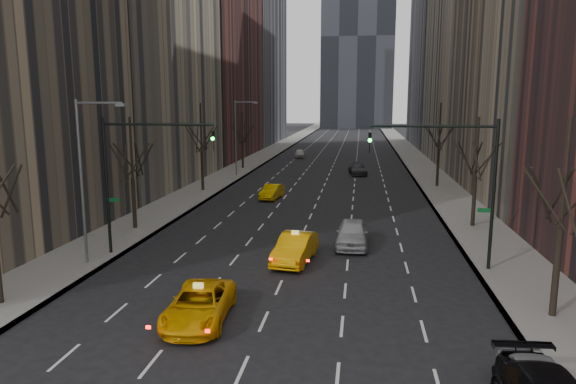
% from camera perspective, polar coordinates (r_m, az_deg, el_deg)
% --- Properties ---
extents(ground, '(400.00, 400.00, 0.00)m').
position_cam_1_polar(ground, '(18.55, -5.16, -19.15)').
color(ground, black).
rests_on(ground, ground).
extents(sidewalk_left, '(4.50, 320.00, 0.15)m').
position_cam_1_polar(sidewalk_left, '(87.69, -2.54, 4.17)').
color(sidewalk_left, slate).
rests_on(sidewalk_left, ground).
extents(sidewalk_right, '(4.50, 320.00, 0.15)m').
position_cam_1_polar(sidewalk_right, '(86.62, 13.64, 3.82)').
color(sidewalk_right, slate).
rests_on(sidewalk_right, ground).
extents(bld_left_far, '(14.00, 28.00, 44.00)m').
position_cam_1_polar(bld_left_far, '(86.55, -9.54, 18.52)').
color(bld_left_far, brown).
rests_on(bld_left_far, ground).
extents(bld_left_deep, '(14.00, 30.00, 60.00)m').
position_cam_1_polar(bld_left_deep, '(116.48, -4.93, 20.37)').
color(bld_left_deep, slate).
rests_on(bld_left_deep, ground).
extents(bld_right_deep, '(14.00, 30.00, 58.00)m').
position_cam_1_polar(bld_right_deep, '(113.91, 17.95, 19.67)').
color(bld_right_deep, slate).
rests_on(bld_right_deep, ground).
extents(tree_lw_b, '(3.36, 3.50, 7.82)m').
position_cam_1_polar(tree_lw_b, '(37.64, -16.88, 1.49)').
color(tree_lw_b, black).
rests_on(tree_lw_b, ground).
extents(tree_lw_c, '(3.36, 3.50, 8.74)m').
position_cam_1_polar(tree_lw_c, '(52.44, -9.56, 4.43)').
color(tree_lw_c, black).
rests_on(tree_lw_c, ground).
extents(tree_lw_d, '(3.36, 3.50, 7.36)m').
position_cam_1_polar(tree_lw_d, '(69.78, -5.08, 5.50)').
color(tree_lw_d, black).
rests_on(tree_lw_d, ground).
extents(tree_rw_a, '(3.36, 3.50, 8.28)m').
position_cam_1_polar(tree_rw_a, '(23.79, 28.00, -3.67)').
color(tree_rw_a, black).
rests_on(tree_rw_a, ground).
extents(tree_rw_b, '(3.36, 3.50, 7.82)m').
position_cam_1_polar(tree_rw_b, '(38.98, 20.11, 1.59)').
color(tree_rw_b, black).
rests_on(tree_rw_b, ground).
extents(tree_rw_c, '(3.36, 3.50, 8.74)m').
position_cam_1_polar(tree_rw_c, '(56.56, 16.40, 4.56)').
color(tree_rw_c, black).
rests_on(tree_rw_c, ground).
extents(traffic_mast_left, '(6.69, 0.39, 8.00)m').
position_cam_1_polar(traffic_mast_left, '(30.81, -16.83, 3.00)').
color(traffic_mast_left, black).
rests_on(traffic_mast_left, ground).
extents(traffic_mast_right, '(6.69, 0.39, 8.00)m').
position_cam_1_polar(traffic_mast_right, '(28.46, 18.72, 2.35)').
color(traffic_mast_right, black).
rests_on(traffic_mast_right, ground).
extents(streetlight_near, '(2.83, 0.22, 9.00)m').
position_cam_1_polar(streetlight_near, '(29.82, -21.47, 2.77)').
color(streetlight_near, slate).
rests_on(streetlight_near, ground).
extents(streetlight_far, '(2.83, 0.22, 9.00)m').
position_cam_1_polar(streetlight_far, '(62.58, -5.53, 6.87)').
color(streetlight_far, slate).
rests_on(streetlight_far, ground).
extents(taxi_suv, '(2.72, 5.30, 1.43)m').
position_cam_1_polar(taxi_suv, '(22.10, -9.85, -12.22)').
color(taxi_suv, '#F9AE05').
rests_on(taxi_suv, ground).
extents(taxi_sedan, '(2.32, 5.06, 1.61)m').
position_cam_1_polar(taxi_sedan, '(29.33, 0.81, -6.25)').
color(taxi_sedan, '#FFAC05').
rests_on(taxi_sedan, ground).
extents(silver_sedan_ahead, '(2.04, 4.90, 1.66)m').
position_cam_1_polar(silver_sedan_ahead, '(32.70, 7.15, -4.57)').
color(silver_sedan_ahead, '#A4A6AC').
rests_on(silver_sedan_ahead, ground).
extents(far_taxi, '(1.90, 4.17, 1.33)m').
position_cam_1_polar(far_taxi, '(48.25, -1.80, 0.05)').
color(far_taxi, '#E2AD04').
rests_on(far_taxi, ground).
extents(far_suv_grey, '(2.62, 5.07, 1.40)m').
position_cam_1_polar(far_suv_grey, '(64.74, 7.74, 2.55)').
color(far_suv_grey, '#323238').
rests_on(far_suv_grey, ground).
extents(far_car_white, '(1.99, 4.06, 1.33)m').
position_cam_1_polar(far_car_white, '(83.58, 1.30, 4.29)').
color(far_car_white, silver).
rests_on(far_car_white, ground).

